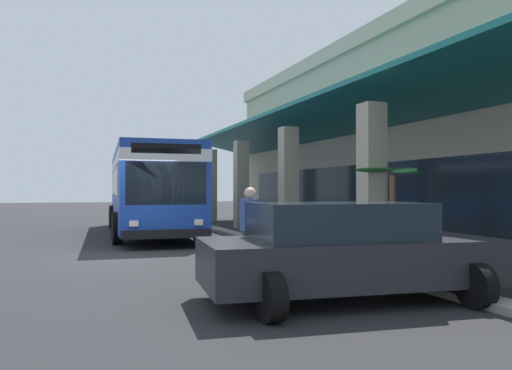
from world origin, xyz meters
TOP-DOWN VIEW (x-y plane):
  - ground at (0.00, 8.00)m, footprint 120.00×120.00m
  - curb_strip at (-2.93, 4.06)m, footprint 30.29×0.50m
  - plaza_building at (-2.93, 13.68)m, footprint 25.55×14.09m
  - transit_bus at (-6.71, 1.29)m, footprint 11.34×3.24m
  - parked_sedan_charcoal at (6.19, 2.33)m, footprint 2.73×4.56m
  - pedestrian at (3.51, 1.75)m, footprint 0.69×0.39m
  - potted_palm at (2.59, 5.73)m, footprint 1.59×1.96m

SIDE VIEW (x-z plane):
  - ground at x=0.00m, z-range 0.00..0.00m
  - curb_strip at x=-2.93m, z-range 0.00..0.12m
  - potted_palm at x=2.59m, z-range -0.57..1.68m
  - parked_sedan_charcoal at x=6.19m, z-range 0.02..1.49m
  - pedestrian at x=3.51m, z-range 0.11..1.83m
  - transit_bus at x=-6.71m, z-range 0.18..3.52m
  - plaza_building at x=-2.93m, z-range 0.00..7.55m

